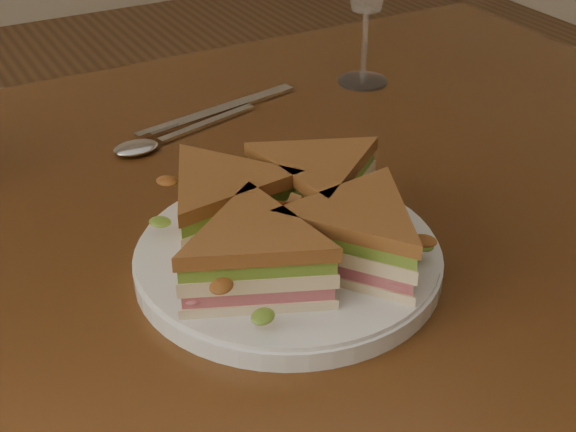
{
  "coord_description": "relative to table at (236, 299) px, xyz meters",
  "views": [
    {
      "loc": [
        -0.26,
        -0.57,
        1.13
      ],
      "look_at": [
        0.0,
        -0.1,
        0.8
      ],
      "focal_mm": 50.0,
      "sensor_mm": 36.0,
      "label": 1
    }
  ],
  "objects": [
    {
      "name": "crisps_mound",
      "position": [
        0.0,
        -0.1,
        0.14
      ],
      "size": [
        0.09,
        0.09,
        0.05
      ],
      "primitive_type": null,
      "color": "#BF4A18",
      "rests_on": "plate"
    },
    {
      "name": "knife",
      "position": [
        0.07,
        0.2,
        0.1
      ],
      "size": [
        0.21,
        0.05,
        0.0
      ],
      "rotation": [
        0.0,
        0.0,
        0.19
      ],
      "color": "silver",
      "rests_on": "table"
    },
    {
      "name": "sandwich_wedges",
      "position": [
        0.0,
        -0.1,
        0.14
      ],
      "size": [
        0.28,
        0.28,
        0.06
      ],
      "color": "#FFE9BC",
      "rests_on": "plate"
    },
    {
      "name": "spoon",
      "position": [
        -0.01,
        0.16,
        0.1
      ],
      "size": [
        0.18,
        0.06,
        0.01
      ],
      "rotation": [
        0.0,
        0.0,
        0.26
      ],
      "color": "silver",
      "rests_on": "table"
    },
    {
      "name": "plate",
      "position": [
        0.0,
        -0.1,
        0.11
      ],
      "size": [
        0.25,
        0.25,
        0.02
      ],
      "primitive_type": "cylinder",
      "color": "white",
      "rests_on": "table"
    },
    {
      "name": "table",
      "position": [
        0.0,
        0.0,
        0.0
      ],
      "size": [
        1.2,
        0.8,
        0.75
      ],
      "color": "#3B1F0D",
      "rests_on": "ground"
    }
  ]
}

